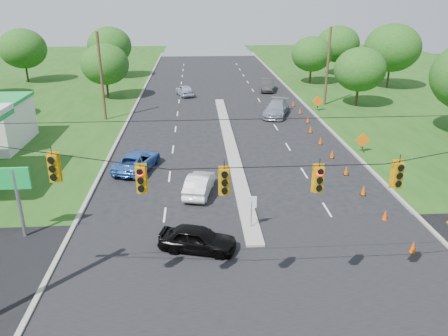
{
  "coord_description": "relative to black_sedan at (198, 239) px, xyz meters",
  "views": [
    {
      "loc": [
        -2.98,
        -15.57,
        12.45
      ],
      "look_at": [
        -1.37,
        8.46,
        2.8
      ],
      "focal_mm": 35.0,
      "sensor_mm": 36.0,
      "label": 1
    }
  ],
  "objects": [
    {
      "name": "cone_5",
      "position": [
        11.03,
        16.5,
        -0.33
      ],
      "size": [
        0.32,
        0.32,
        0.7
      ],
      "primitive_type": "cone",
      "color": "#F14C00",
      "rests_on": "ground"
    },
    {
      "name": "curb_left",
      "position": [
        -7.06,
        26.0,
        -0.68
      ],
      "size": [
        0.25,
        110.0,
        0.16
      ],
      "primitive_type": "cube",
      "color": "gray",
      "rests_on": "ground"
    },
    {
      "name": "median_sign",
      "position": [
        3.04,
        2.0,
        0.78
      ],
      "size": [
        0.55,
        0.06,
        2.05
      ],
      "color": "gray",
      "rests_on": "ground"
    },
    {
      "name": "cone_3",
      "position": [
        11.03,
        9.5,
        -0.33
      ],
      "size": [
        0.32,
        0.32,
        0.7
      ],
      "primitive_type": "cone",
      "color": "#F14C00",
      "rests_on": "ground"
    },
    {
      "name": "tree_12",
      "position": [
        17.04,
        44.0,
        3.65
      ],
      "size": [
        5.88,
        5.88,
        6.86
      ],
      "color": "black",
      "rests_on": "ground"
    },
    {
      "name": "tree_5",
      "position": [
        -10.96,
        36.0,
        3.65
      ],
      "size": [
        5.88,
        5.88,
        6.86
      ],
      "color": "black",
      "rests_on": "ground"
    },
    {
      "name": "work_sign_2",
      "position": [
        13.84,
        28.0,
        0.41
      ],
      "size": [
        1.27,
        0.58,
        1.37
      ],
      "color": "black",
      "rests_on": "ground"
    },
    {
      "name": "median",
      "position": [
        3.04,
        17.0,
        -0.68
      ],
      "size": [
        1.0,
        34.0,
        0.18
      ],
      "primitive_type": "cube",
      "color": "gray",
      "rests_on": "ground"
    },
    {
      "name": "cone_8",
      "position": [
        11.63,
        27.0,
        -0.33
      ],
      "size": [
        0.32,
        0.32,
        0.7
      ],
      "primitive_type": "cone",
      "color": "#F14C00",
      "rests_on": "ground"
    },
    {
      "name": "cross_street",
      "position": [
        3.04,
        -4.0,
        -0.68
      ],
      "size": [
        160.0,
        14.0,
        0.02
      ],
      "primitive_type": "cube",
      "color": "black",
      "rests_on": "ground"
    },
    {
      "name": "silver_car_far",
      "position": [
        8.83,
        26.39,
        0.11
      ],
      "size": [
        3.93,
        5.91,
        1.59
      ],
      "primitive_type": "imported",
      "rotation": [
        0.0,
        0.0,
        -0.34
      ],
      "color": "gray",
      "rests_on": "ground"
    },
    {
      "name": "tree_6",
      "position": [
        -12.96,
        51.0,
        4.27
      ],
      "size": [
        6.72,
        6.72,
        7.84
      ],
      "color": "black",
      "rests_on": "ground"
    },
    {
      "name": "cone_0",
      "position": [
        11.03,
        -1.0,
        -0.33
      ],
      "size": [
        0.32,
        0.32,
        0.7
      ],
      "primitive_type": "cone",
      "color": "#F14C00",
      "rests_on": "ground"
    },
    {
      "name": "curb_right",
      "position": [
        13.14,
        26.0,
        -0.68
      ],
      "size": [
        0.25,
        110.0,
        0.16
      ],
      "primitive_type": "cube",
      "color": "gray",
      "rests_on": "ground"
    },
    {
      "name": "white_sedan",
      "position": [
        0.2,
        7.0,
        0.01
      ],
      "size": [
        2.32,
        4.43,
        1.39
      ],
      "primitive_type": "imported",
      "rotation": [
        0.0,
        0.0,
        2.93
      ],
      "color": "white",
      "rests_on": "ground"
    },
    {
      "name": "silver_car_oncoming",
      "position": [
        -1.31,
        37.28,
        0.03
      ],
      "size": [
        2.81,
        4.47,
        1.42
      ],
      "primitive_type": "imported",
      "rotation": [
        0.0,
        0.0,
        3.43
      ],
      "color": "#A5AAC3",
      "rests_on": "ground"
    },
    {
      "name": "dark_car_receding",
      "position": [
        9.96,
        39.64,
        0.12
      ],
      "size": [
        2.41,
        5.05,
        1.6
      ],
      "primitive_type": "imported",
      "rotation": [
        0.0,
        0.0,
        -0.15
      ],
      "color": "#2B2B2B",
      "rests_on": "ground"
    },
    {
      "name": "blue_pickup",
      "position": [
        -4.46,
        11.58,
        0.02
      ],
      "size": [
        3.64,
        5.5,
        1.4
      ],
      "primitive_type": "imported",
      "rotation": [
        0.0,
        0.0,
        2.86
      ],
      "color": "#305DAD",
      "rests_on": "ground"
    },
    {
      "name": "cone_2",
      "position": [
        11.03,
        6.0,
        -0.33
      ],
      "size": [
        0.32,
        0.32,
        0.7
      ],
      "primitive_type": "cone",
      "color": "#F14C00",
      "rests_on": "ground"
    },
    {
      "name": "work_sign_1",
      "position": [
        13.84,
        14.0,
        0.41
      ],
      "size": [
        1.27,
        0.58,
        1.37
      ],
      "color": "black",
      "rests_on": "ground"
    },
    {
      "name": "cone_4",
      "position": [
        11.03,
        13.0,
        -0.33
      ],
      "size": [
        0.32,
        0.32,
        0.7
      ],
      "primitive_type": "cone",
      "color": "#F14C00",
      "rests_on": "ground"
    },
    {
      "name": "signal_span",
      "position": [
        2.99,
        -5.0,
        4.29
      ],
      "size": [
        25.6,
        0.32,
        9.0
      ],
      "color": "#422D1C",
      "rests_on": "ground"
    },
    {
      "name": "cone_9",
      "position": [
        11.63,
        30.5,
        -0.33
      ],
      "size": [
        0.32,
        0.32,
        0.7
      ],
      "primitive_type": "cone",
      "color": "#F14C00",
      "rests_on": "ground"
    },
    {
      "name": "cone_6",
      "position": [
        11.03,
        20.0,
        -0.33
      ],
      "size": [
        0.32,
        0.32,
        0.7
      ],
      "primitive_type": "cone",
      "color": "#F14C00",
      "rests_on": "ground"
    },
    {
      "name": "cone_7",
      "position": [
        11.63,
        23.5,
        -0.33
      ],
      "size": [
        0.32,
        0.32,
        0.7
      ],
      "primitive_type": "cone",
      "color": "#F14C00",
      "rests_on": "ground"
    },
    {
      "name": "tree_4",
      "position": [
        -24.96,
        48.0,
        4.27
      ],
      "size": [
        6.72,
        6.72,
        7.84
      ],
      "color": "black",
      "rests_on": "ground"
    },
    {
      "name": "tree_10",
      "position": [
        27.04,
        40.0,
        4.89
      ],
      "size": [
        7.56,
        7.56,
        8.82
      ],
      "color": "black",
      "rests_on": "ground"
    },
    {
      "name": "utility_pole_far_right",
      "position": [
        15.54,
        31.0,
        3.82
      ],
      "size": [
        0.28,
        0.28,
        9.0
      ],
      "primitive_type": "cylinder",
      "color": "#422D1C",
      "rests_on": "ground"
    },
    {
      "name": "tree_11",
      "position": [
        23.04,
        51.0,
        4.27
      ],
      "size": [
        6.72,
        6.72,
        7.84
      ],
      "color": "black",
      "rests_on": "ground"
    },
    {
      "name": "utility_pole_far_left",
      "position": [
        -9.46,
        26.0,
        3.82
      ],
      "size": [
        0.28,
        0.28,
        9.0
      ],
      "primitive_type": "cylinder",
      "color": "#422D1C",
      "rests_on": "ground"
    },
    {
      "name": "cone_1",
      "position": [
        11.03,
        2.5,
        -0.33
      ],
      "size": [
        0.32,
        0.32,
        0.7
      ],
      "primitive_type": "cone",
      "color": "#F14C00",
      "rests_on": "ground"
    },
    {
      "name": "ground",
      "position": [
        3.04,
        -4.0,
        -0.68
      ],
      "size": [
        160.0,
        160.0,
        0.0
      ],
      "primitive_type": "plane",
      "color": "black",
      "rests_on": "ground"
    },
    {
      "name": "black_sedan",
      "position": [
        0.0,
        0.0,
        0.0
      ],
      "size": [
        4.3,
        2.61,
        1.37
      ],
      "primitive_type": "imported",
      "rotation": [
        0.0,
        0.0,
        1.31
      ],
      "color": "black",
      "rests_on": "ground"
    },
    {
      "name": "tree_9",
      "position": [
        19.04,
        30.0,
        3.65
      ],
      "size": [
        5.88,
        5.88,
        6.86
      ],
      "color": "black",
      "rests_on": "ground"
    }
  ]
}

